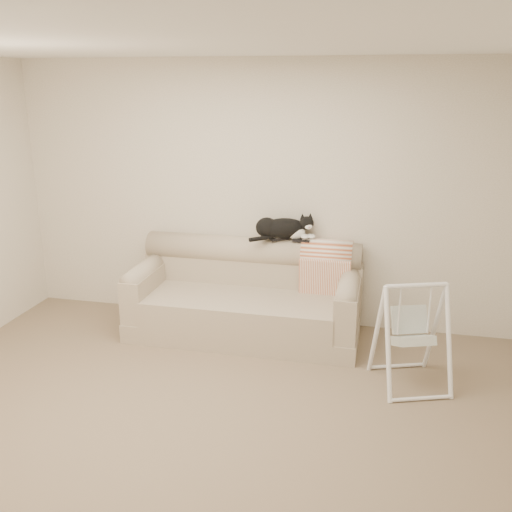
{
  "coord_description": "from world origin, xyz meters",
  "views": [
    {
      "loc": [
        1.19,
        -3.43,
        2.38
      ],
      "look_at": [
        0.12,
        1.27,
        0.9
      ],
      "focal_mm": 40.0,
      "sensor_mm": 36.0,
      "label": 1
    }
  ],
  "objects_px": {
    "sofa": "(246,298)",
    "remote_a": "(280,239)",
    "remote_b": "(301,241)",
    "tuxedo_cat": "(283,228)",
    "baby_swing": "(412,334)"
  },
  "relations": [
    {
      "from": "tuxedo_cat",
      "to": "remote_a",
      "type": "bearing_deg",
      "value": -167.68
    },
    {
      "from": "sofa",
      "to": "tuxedo_cat",
      "type": "bearing_deg",
      "value": 36.17
    },
    {
      "from": "sofa",
      "to": "remote_b",
      "type": "xyz_separation_m",
      "value": [
        0.5,
        0.2,
        0.56
      ]
    },
    {
      "from": "remote_b",
      "to": "baby_swing",
      "type": "bearing_deg",
      "value": -40.76
    },
    {
      "from": "tuxedo_cat",
      "to": "baby_swing",
      "type": "xyz_separation_m",
      "value": [
        1.23,
        -0.92,
        -0.58
      ]
    },
    {
      "from": "sofa",
      "to": "remote_b",
      "type": "distance_m",
      "value": 0.78
    },
    {
      "from": "sofa",
      "to": "remote_a",
      "type": "bearing_deg",
      "value": 38.19
    },
    {
      "from": "sofa",
      "to": "remote_b",
      "type": "relative_size",
      "value": 12.67
    },
    {
      "from": "remote_a",
      "to": "remote_b",
      "type": "bearing_deg",
      "value": -5.09
    },
    {
      "from": "remote_a",
      "to": "remote_b",
      "type": "distance_m",
      "value": 0.22
    },
    {
      "from": "remote_a",
      "to": "baby_swing",
      "type": "xyz_separation_m",
      "value": [
        1.26,
        -0.92,
        -0.47
      ]
    },
    {
      "from": "tuxedo_cat",
      "to": "baby_swing",
      "type": "height_order",
      "value": "tuxedo_cat"
    },
    {
      "from": "sofa",
      "to": "remote_a",
      "type": "height_order",
      "value": "remote_a"
    },
    {
      "from": "remote_b",
      "to": "tuxedo_cat",
      "type": "height_order",
      "value": "tuxedo_cat"
    },
    {
      "from": "baby_swing",
      "to": "remote_b",
      "type": "bearing_deg",
      "value": 139.24
    }
  ]
}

